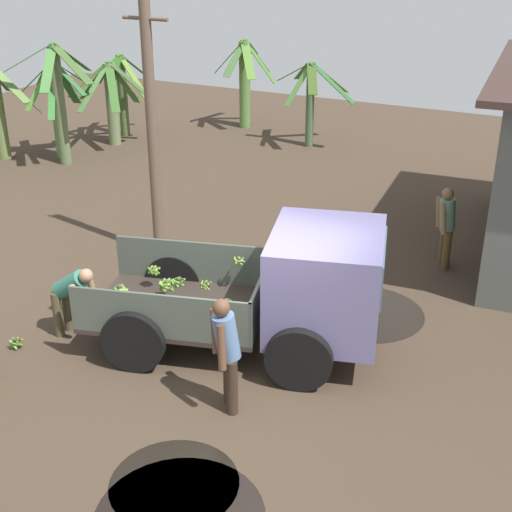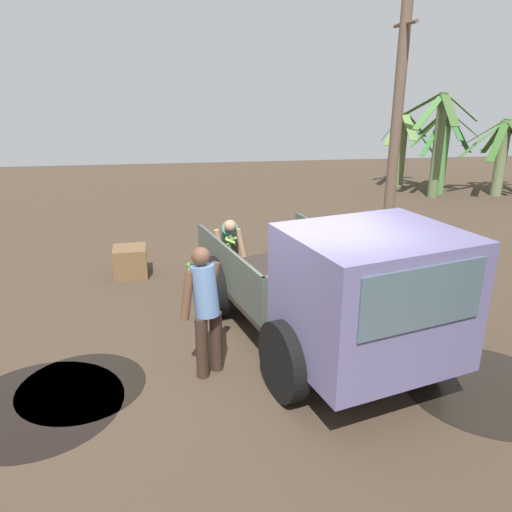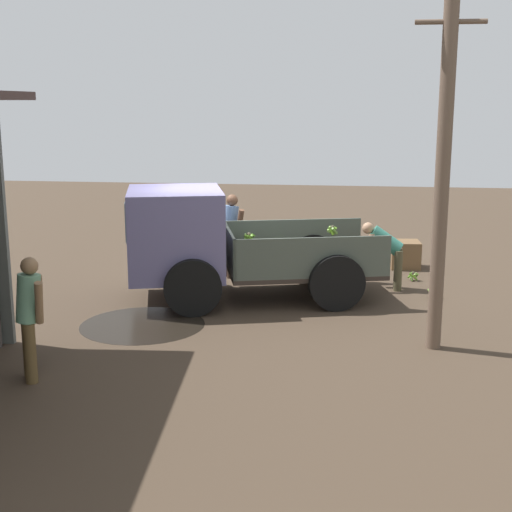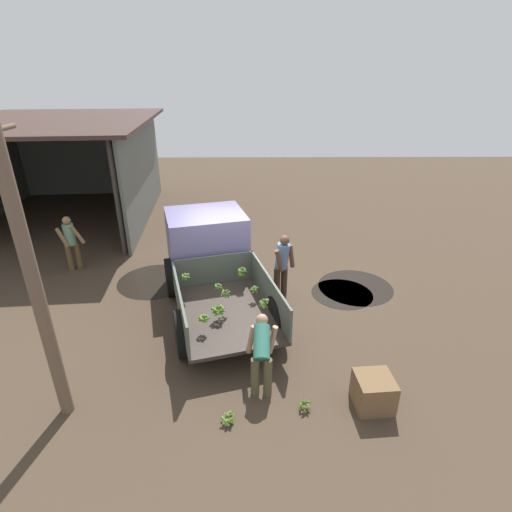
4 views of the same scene
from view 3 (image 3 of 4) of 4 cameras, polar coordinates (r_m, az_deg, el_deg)
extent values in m
plane|color=#433527|center=(13.87, -2.69, -2.74)|extent=(36.00, 36.00, 0.00)
cylinder|color=black|center=(16.95, -2.51, 0.05)|extent=(1.99, 1.99, 0.01)
cylinder|color=black|center=(16.48, -1.59, -0.30)|extent=(1.59, 1.59, 0.01)
cylinder|color=black|center=(11.88, -9.06, -5.44)|extent=(2.04, 2.04, 0.01)
cube|color=#342A24|center=(13.35, 3.68, -0.97)|extent=(3.20, 2.63, 0.08)
cube|color=#4A544A|center=(12.34, 4.58, -0.17)|extent=(2.69, 0.78, 0.72)
cube|color=#4A544A|center=(14.19, 2.94, 1.49)|extent=(2.69, 0.78, 0.72)
cube|color=#4A544A|center=(13.06, -2.16, 0.56)|extent=(0.57, 1.92, 0.72)
cube|color=slate|center=(12.95, -6.47, 1.89)|extent=(2.11, 2.30, 1.55)
cube|color=#4C606B|center=(12.90, -10.22, 3.14)|extent=(0.44, 1.50, 0.68)
cylinder|color=black|center=(12.13, -5.09, -2.55)|extent=(1.01, 0.47, 0.99)
cylinder|color=black|center=(14.11, -5.48, -0.45)|extent=(1.01, 0.47, 0.99)
cylinder|color=black|center=(12.48, 6.47, -2.15)|extent=(1.01, 0.47, 0.99)
cylinder|color=black|center=(14.41, 4.50, -0.16)|extent=(1.01, 0.47, 0.99)
sphere|color=brown|center=(13.10, 1.92, 0.97)|extent=(0.06, 0.06, 0.06)
cylinder|color=#507B1D|center=(13.07, 2.12, 0.77)|extent=(0.10, 0.14, 0.10)
cylinder|color=#568928|center=(13.12, 2.16, 0.82)|extent=(0.09, 0.14, 0.09)
cylinder|color=#4A7319|center=(13.16, 1.98, 0.80)|extent=(0.14, 0.05, 0.12)
cylinder|color=#7CA546|center=(13.14, 1.80, 0.73)|extent=(0.09, 0.10, 0.14)
cylinder|color=olive|center=(13.09, 1.74, 0.71)|extent=(0.09, 0.12, 0.13)
cylinder|color=#5D8D32|center=(13.05, 1.90, 0.75)|extent=(0.14, 0.03, 0.10)
sphere|color=brown|center=(13.12, 5.02, 0.39)|extent=(0.08, 0.08, 0.08)
cylinder|color=olive|center=(13.17, 4.78, 0.07)|extent=(0.13, 0.18, 0.19)
cylinder|color=#79A43E|center=(13.13, 4.75, 0.03)|extent=(0.08, 0.18, 0.19)
cylinder|color=#46801E|center=(13.07, 4.82, 0.06)|extent=(0.20, 0.15, 0.16)
cylinder|color=#7CA747|center=(13.07, 5.08, -0.01)|extent=(0.19, 0.09, 0.18)
cylinder|color=#649E36|center=(13.08, 5.30, 0.11)|extent=(0.17, 0.20, 0.13)
cylinder|color=#5A9A28|center=(13.14, 5.36, 0.11)|extent=(0.06, 0.20, 0.16)
cylinder|color=olive|center=(13.20, 5.18, 0.17)|extent=(0.20, 0.13, 0.16)
cylinder|color=olive|center=(13.21, 4.98, 0.25)|extent=(0.22, 0.08, 0.13)
sphere|color=#4E4632|center=(13.24, 3.69, 1.33)|extent=(0.07, 0.07, 0.07)
cylinder|color=#6DAE35|center=(13.28, 3.49, 1.13)|extent=(0.12, 0.14, 0.13)
cylinder|color=#537825|center=(13.22, 3.40, 1.17)|extent=(0.09, 0.17, 0.09)
cylinder|color=#5C8525|center=(13.18, 3.59, 1.12)|extent=(0.17, 0.07, 0.09)
cylinder|color=#5D8B3A|center=(13.21, 3.84, 1.04)|extent=(0.11, 0.13, 0.14)
cylinder|color=#46761F|center=(13.26, 3.85, 1.05)|extent=(0.08, 0.12, 0.15)
cylinder|color=#5A9B28|center=(13.30, 3.78, 1.13)|extent=(0.15, 0.08, 0.13)
sphere|color=#48412F|center=(13.65, -0.57, 1.72)|extent=(0.09, 0.09, 0.09)
cylinder|color=#74B031|center=(13.62, -0.57, 1.36)|extent=(0.15, 0.06, 0.17)
cylinder|color=#63A225|center=(13.62, -0.44, 1.39)|extent=(0.14, 0.14, 0.16)
cylinder|color=#70A43B|center=(13.66, -0.37, 1.39)|extent=(0.06, 0.15, 0.17)
cylinder|color=#477723|center=(13.70, -0.30, 1.55)|extent=(0.15, 0.17, 0.12)
cylinder|color=#629F2A|center=(13.73, -0.57, 1.58)|extent=(0.19, 0.07, 0.12)
cylinder|color=#4B8620|center=(13.70, -0.69, 1.42)|extent=(0.13, 0.13, 0.17)
cylinder|color=#65993C|center=(13.67, -0.86, 1.48)|extent=(0.06, 0.18, 0.14)
cylinder|color=olive|center=(13.63, -0.73, 1.38)|extent=(0.14, 0.13, 0.17)
sphere|color=brown|center=(12.36, 0.64, 1.00)|extent=(0.07, 0.07, 0.07)
cylinder|color=#619F34|center=(12.40, 0.88, 0.86)|extent=(0.12, 0.14, 0.09)
cylinder|color=#60932B|center=(12.42, 0.59, 0.84)|extent=(0.15, 0.08, 0.11)
cylinder|color=#87B24F|center=(12.38, 0.38, 0.84)|extent=(0.06, 0.15, 0.10)
cylinder|color=#5B8734|center=(12.35, 0.45, 0.72)|extent=(0.10, 0.13, 0.13)
cylinder|color=olive|center=(12.31, 0.64, 0.73)|extent=(0.14, 0.05, 0.12)
cylinder|color=#5CA321|center=(12.34, 0.85, 0.74)|extent=(0.09, 0.14, 0.12)
sphere|color=brown|center=(12.86, 6.81, 0.34)|extent=(0.07, 0.07, 0.07)
cylinder|color=#4C761A|center=(12.91, 6.72, 0.14)|extent=(0.15, 0.09, 0.13)
cylinder|color=olive|center=(12.88, 6.58, 0.11)|extent=(0.08, 0.15, 0.13)
cylinder|color=#6CAB32|center=(12.84, 6.63, 0.05)|extent=(0.11, 0.14, 0.14)
cylinder|color=#57891F|center=(12.80, 6.75, 0.13)|extent=(0.16, 0.07, 0.09)
cylinder|color=olive|center=(12.83, 7.02, 0.12)|extent=(0.13, 0.15, 0.11)
cylinder|color=#77AC36|center=(12.87, 7.08, 0.15)|extent=(0.06, 0.16, 0.11)
cylinder|color=#4F841D|center=(12.92, 6.93, 0.23)|extent=(0.16, 0.10, 0.10)
sphere|color=#4C4531|center=(13.97, 6.15, 2.30)|extent=(0.08, 0.08, 0.08)
cylinder|color=#77AF4F|center=(13.94, 6.31, 2.01)|extent=(0.14, 0.15, 0.15)
cylinder|color=#578B24|center=(14.00, 6.31, 2.01)|extent=(0.11, 0.15, 0.17)
cylinder|color=#4A7727|center=(14.04, 6.12, 2.09)|extent=(0.16, 0.07, 0.15)
cylinder|color=#82B24E|center=(13.99, 5.87, 2.16)|extent=(0.09, 0.18, 0.11)
cylinder|color=#497819|center=(13.94, 6.03, 1.98)|extent=(0.15, 0.12, 0.16)
sphere|color=brown|center=(13.90, 1.99, 1.16)|extent=(0.07, 0.07, 0.07)
cylinder|color=#70A538|center=(13.87, 2.02, 0.90)|extent=(0.13, 0.08, 0.13)
cylinder|color=olive|center=(13.91, 2.19, 0.97)|extent=(0.06, 0.14, 0.12)
cylinder|color=#6DA345|center=(13.95, 2.04, 0.96)|extent=(0.13, 0.07, 0.13)
cylinder|color=olive|center=(13.94, 1.79, 1.06)|extent=(0.10, 0.15, 0.09)
cylinder|color=#78AC46|center=(13.88, 1.78, 1.00)|extent=(0.12, 0.14, 0.09)
cylinder|color=brown|center=(10.47, 14.69, 6.16)|extent=(0.21, 0.21, 5.09)
cylinder|color=brown|center=(10.47, 15.33, 17.63)|extent=(0.96, 0.07, 0.07)
cylinder|color=#34241B|center=(14.91, -2.46, -0.01)|extent=(0.23, 0.23, 0.84)
cylinder|color=#34241B|center=(14.70, -2.05, -0.18)|extent=(0.23, 0.23, 0.84)
cylinder|color=#56749E|center=(14.69, -2.12, 2.76)|extent=(0.50, 0.48, 0.69)
sphere|color=brown|center=(14.65, -1.92, 4.49)|extent=(0.24, 0.24, 0.24)
cylinder|color=brown|center=(14.92, -2.16, 2.79)|extent=(0.22, 0.24, 0.63)
cylinder|color=brown|center=(14.56, -1.31, 2.59)|extent=(0.26, 0.29, 0.63)
cylinder|color=#4C462E|center=(13.97, 11.30, -1.18)|extent=(0.16, 0.16, 0.79)
cylinder|color=#4C462E|center=(14.19, 11.28, -0.98)|extent=(0.16, 0.16, 0.79)
cylinder|color=#367F6C|center=(13.96, 10.34, 1.22)|extent=(0.68, 0.31, 0.59)
sphere|color=tan|center=(13.91, 8.95, 2.22)|extent=(0.22, 0.22, 0.22)
cylinder|color=tan|center=(13.79, 9.21, 0.53)|extent=(0.11, 0.21, 0.59)
cylinder|color=tan|center=(14.18, 9.24, 0.84)|extent=(0.11, 0.20, 0.59)
cylinder|color=brown|center=(9.94, -17.72, -7.03)|extent=(0.21, 0.21, 0.80)
cylinder|color=brown|center=(9.73, -17.61, -7.45)|extent=(0.21, 0.21, 0.80)
cylinder|color=gray|center=(9.63, -17.76, -3.23)|extent=(0.45, 0.43, 0.65)
sphere|color=#8C6746|center=(9.53, -17.68, -0.76)|extent=(0.23, 0.23, 0.23)
cylinder|color=#8C6746|center=(9.84, -17.02, -2.92)|extent=(0.26, 0.34, 0.58)
cylinder|color=#8C6746|center=(9.45, -16.97, -3.60)|extent=(0.23, 0.29, 0.59)
sphere|color=#443D2C|center=(14.88, 12.50, -1.35)|extent=(0.07, 0.07, 0.07)
cylinder|color=#4B752B|center=(14.87, 12.31, -1.64)|extent=(0.09, 0.14, 0.16)
cylinder|color=#52811C|center=(14.82, 12.47, -1.62)|extent=(0.17, 0.06, 0.13)
cylinder|color=#7CA546|center=(14.87, 12.65, -1.66)|extent=(0.10, 0.13, 0.17)
cylinder|color=#56802B|center=(14.92, 12.71, -1.57)|extent=(0.09, 0.17, 0.14)
cylinder|color=#78A748|center=(14.95, 12.48, -1.54)|extent=(0.16, 0.04, 0.15)
cylinder|color=#437A18|center=(14.92, 12.24, -1.49)|extent=(0.13, 0.17, 0.11)
sphere|color=brown|center=(13.65, 14.07, -2.66)|extent=(0.07, 0.07, 0.07)
cylinder|color=olive|center=(13.63, 13.78, -2.88)|extent=(0.10, 0.19, 0.12)
cylinder|color=#75AC3A|center=(13.61, 14.04, -3.00)|extent=(0.17, 0.07, 0.16)
cylinder|color=olive|center=(13.63, 14.31, -2.95)|extent=(0.14, 0.17, 0.14)
cylinder|color=#74A039|center=(13.70, 14.23, -2.93)|extent=(0.12, 0.15, 0.17)
cylinder|color=#56841A|center=(13.73, 14.05, -2.84)|extent=(0.18, 0.06, 0.15)
cylinder|color=#45791A|center=(13.69, 13.81, -2.89)|extent=(0.11, 0.17, 0.16)
cube|color=brown|center=(16.00, 11.81, 0.12)|extent=(0.68, 0.68, 0.59)
camera|label=1|loc=(22.52, -9.59, 18.65)|focal=50.00mm
camera|label=2|loc=(16.63, -22.59, 11.58)|focal=35.00mm
camera|label=4|loc=(15.08, 34.39, 16.85)|focal=28.00mm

